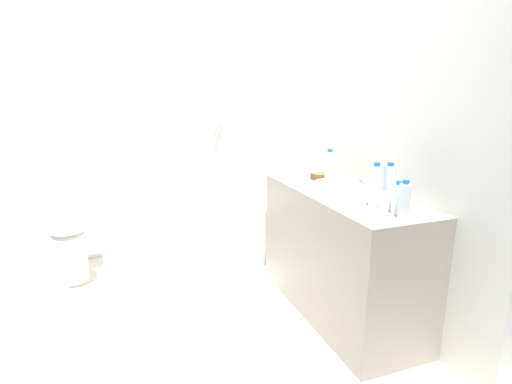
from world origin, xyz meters
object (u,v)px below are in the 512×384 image
object	(u,v)px
water_bottle_2	(398,199)
drinking_glass_0	(385,202)
bathtub	(218,229)
toilet	(69,235)
sink_basin	(337,188)
water_bottle_0	(375,186)
soap_dish	(313,174)
water_bottle_4	(404,201)
bath_mat	(243,282)
toilet_paper_roll	(37,279)
amenity_basket	(322,177)
drinking_glass_1	(362,193)
sink_faucet	(361,185)
water_bottle_3	(329,168)
water_bottle_1	(389,186)

from	to	relation	value
water_bottle_2	drinking_glass_0	distance (m)	0.09
bathtub	water_bottle_2	distance (m)	1.96
toilet	sink_basin	bearing A→B (deg)	53.18
water_bottle_0	soap_dish	size ratio (longest dim) A/B	2.88
water_bottle_4	bath_mat	world-z (taller)	water_bottle_4
bathtub	toilet_paper_roll	world-z (taller)	bathtub
water_bottle_4	soap_dish	bearing A→B (deg)	85.98
amenity_basket	bathtub	bearing A→B (deg)	124.05
water_bottle_2	drinking_glass_1	world-z (taller)	water_bottle_2
bathtub	sink_basin	size ratio (longest dim) A/B	5.00
bathtub	water_bottle_4	world-z (taller)	bathtub
sink_faucet	water_bottle_3	xyz separation A→B (m)	(-0.13, 0.21, 0.09)
water_bottle_4	amenity_basket	world-z (taller)	water_bottle_4
amenity_basket	bath_mat	size ratio (longest dim) A/B	0.25
water_bottle_0	water_bottle_2	bearing A→B (deg)	-80.33
toilet	amenity_basket	distance (m)	2.07
amenity_basket	drinking_glass_1	bearing A→B (deg)	-94.08
drinking_glass_1	bath_mat	xyz separation A→B (m)	(-0.50, 0.84, -0.91)
toilet	soap_dish	distance (m)	2.03
toilet	water_bottle_3	distance (m)	2.14
soap_dish	drinking_glass_1	bearing A→B (deg)	-95.04
water_bottle_0	bath_mat	xyz separation A→B (m)	(-0.48, 0.99, -0.99)
drinking_glass_0	soap_dish	size ratio (longest dim) A/B	1.14
toilet	soap_dish	world-z (taller)	soap_dish
water_bottle_0	water_bottle_1	distance (m)	0.08
water_bottle_0	drinking_glass_0	world-z (taller)	water_bottle_0
water_bottle_2	water_bottle_3	bearing A→B (deg)	90.03
water_bottle_2	water_bottle_3	world-z (taller)	water_bottle_3
bathtub	water_bottle_1	size ratio (longest dim) A/B	6.04
water_bottle_3	soap_dish	world-z (taller)	water_bottle_3
sink_basin	amenity_basket	world-z (taller)	sink_basin
water_bottle_4	drinking_glass_0	bearing A→B (deg)	88.70
amenity_basket	sink_faucet	bearing A→B (deg)	-75.51
soap_dish	drinking_glass_0	bearing A→B (deg)	-94.45
water_bottle_2	amenity_basket	bearing A→B (deg)	88.01
bathtub	toilet	world-z (taller)	bathtub
soap_dish	toilet_paper_roll	xyz separation A→B (m)	(-2.12, 0.61, -0.82)
water_bottle_3	amenity_basket	world-z (taller)	water_bottle_3
water_bottle_0	water_bottle_1	xyz separation A→B (m)	(0.08, -0.02, -0.00)
bathtub	amenity_basket	distance (m)	1.21
amenity_basket	sink_basin	bearing A→B (deg)	-103.96
toilet	water_bottle_4	size ratio (longest dim) A/B	3.56
water_bottle_2	toilet	bearing A→B (deg)	136.32
toilet	drinking_glass_0	world-z (taller)	drinking_glass_0
bath_mat	toilet_paper_roll	bearing A→B (deg)	161.47
drinking_glass_0	soap_dish	xyz separation A→B (m)	(0.08, 0.99, -0.04)
water_bottle_3	soap_dish	size ratio (longest dim) A/B	2.86
water_bottle_0	drinking_glass_1	world-z (taller)	water_bottle_0
water_bottle_2	soap_dish	size ratio (longest dim) A/B	2.07
sink_basin	bath_mat	xyz separation A→B (m)	(-0.45, 0.63, -0.90)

